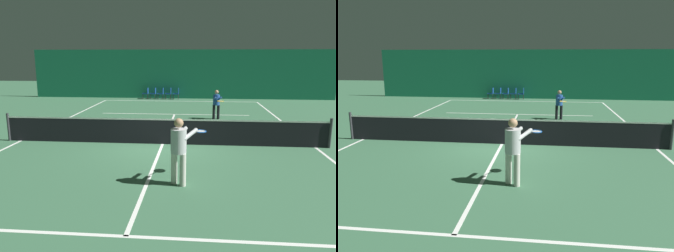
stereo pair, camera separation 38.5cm
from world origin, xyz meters
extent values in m
plane|color=#386647|center=(0.00, 0.00, 0.00)|extent=(60.00, 60.00, 0.00)
cube|color=#196B4C|center=(0.00, 13.54, 1.85)|extent=(23.00, 0.12, 3.70)
cube|color=white|center=(0.00, 11.90, 0.00)|extent=(11.00, 0.10, 0.00)
cube|color=white|center=(0.00, 6.40, 0.00)|extent=(8.25, 0.10, 0.00)
cube|color=white|center=(0.00, -6.40, 0.00)|extent=(8.25, 0.10, 0.00)
cube|color=white|center=(-5.50, 0.00, 0.00)|extent=(0.10, 23.80, 0.00)
cube|color=white|center=(5.50, 0.00, 0.00)|extent=(0.10, 23.80, 0.00)
cube|color=white|center=(0.00, 0.00, 0.00)|extent=(0.10, 12.80, 0.00)
cube|color=black|center=(0.00, 0.00, 0.47)|extent=(11.90, 0.02, 0.95)
cube|color=white|center=(0.00, 0.00, 0.92)|extent=(11.90, 0.02, 0.05)
cylinder|color=#333338|center=(-5.95, 0.00, 0.53)|extent=(0.10, 0.10, 1.07)
cylinder|color=#333338|center=(5.95, 0.00, 0.53)|extent=(0.10, 0.10, 1.07)
cylinder|color=beige|center=(0.70, -3.79, 0.42)|extent=(0.22, 0.22, 0.84)
cylinder|color=beige|center=(0.92, -3.94, 0.42)|extent=(0.22, 0.22, 0.84)
cylinder|color=#B7B7BC|center=(0.81, -3.87, 1.14)|extent=(0.54, 0.54, 0.61)
sphere|color=tan|center=(0.81, -3.87, 1.60)|extent=(0.23, 0.23, 0.23)
cylinder|color=#B7B7BC|center=(0.82, -3.55, 1.28)|extent=(0.40, 0.54, 0.24)
cylinder|color=#B7B7BC|center=(1.09, -3.72, 1.28)|extent=(0.40, 0.54, 0.24)
cylinder|color=black|center=(1.19, -3.27, 1.21)|extent=(0.19, 0.27, 0.03)
torus|color=#1951B2|center=(1.35, -3.02, 1.21)|extent=(0.46, 0.46, 0.03)
cylinder|color=silver|center=(1.35, -3.02, 1.21)|extent=(0.38, 0.38, 0.00)
cylinder|color=black|center=(2.36, 5.19, 0.37)|extent=(0.16, 0.16, 0.74)
cylinder|color=black|center=(2.13, 5.16, 0.37)|extent=(0.16, 0.16, 0.74)
cylinder|color=#234C99|center=(2.24, 5.18, 1.00)|extent=(0.39, 0.39, 0.53)
sphere|color=tan|center=(2.24, 5.18, 1.40)|extent=(0.20, 0.20, 0.20)
cylinder|color=#234C99|center=(2.41, 4.96, 1.12)|extent=(0.16, 0.51, 0.21)
cylinder|color=#234C99|center=(2.14, 4.92, 1.12)|extent=(0.16, 0.51, 0.21)
cylinder|color=black|center=(2.34, 4.55, 1.06)|extent=(0.07, 0.31, 0.03)
torus|color=gold|center=(2.38, 4.25, 1.06)|extent=(0.38, 0.38, 0.03)
cylinder|color=silver|center=(2.38, 4.25, 1.06)|extent=(0.31, 0.31, 0.00)
cylinder|color=#2D2D2D|center=(-2.88, 13.18, 0.20)|extent=(0.03, 0.03, 0.39)
cylinder|color=#2D2D2D|center=(-2.88, 12.80, 0.20)|extent=(0.03, 0.03, 0.39)
cylinder|color=#2D2D2D|center=(-2.50, 13.18, 0.20)|extent=(0.03, 0.03, 0.39)
cylinder|color=#2D2D2D|center=(-2.50, 12.80, 0.20)|extent=(0.03, 0.03, 0.39)
cube|color=#19479E|center=(-2.69, 12.99, 0.41)|extent=(0.44, 0.44, 0.05)
cube|color=#19479E|center=(-2.49, 12.99, 0.64)|extent=(0.04, 0.44, 0.40)
cylinder|color=#2D2D2D|center=(-2.30, 13.18, 0.20)|extent=(0.03, 0.03, 0.39)
cylinder|color=#2D2D2D|center=(-2.30, 12.80, 0.20)|extent=(0.03, 0.03, 0.39)
cylinder|color=#2D2D2D|center=(-1.92, 13.18, 0.20)|extent=(0.03, 0.03, 0.39)
cylinder|color=#2D2D2D|center=(-1.92, 12.80, 0.20)|extent=(0.03, 0.03, 0.39)
cube|color=#19479E|center=(-2.11, 12.99, 0.41)|extent=(0.44, 0.44, 0.05)
cube|color=#19479E|center=(-1.91, 12.99, 0.64)|extent=(0.04, 0.44, 0.40)
cylinder|color=#2D2D2D|center=(-1.72, 13.18, 0.20)|extent=(0.03, 0.03, 0.39)
cylinder|color=#2D2D2D|center=(-1.72, 12.80, 0.20)|extent=(0.03, 0.03, 0.39)
cylinder|color=#2D2D2D|center=(-1.34, 13.18, 0.20)|extent=(0.03, 0.03, 0.39)
cylinder|color=#2D2D2D|center=(-1.34, 12.80, 0.20)|extent=(0.03, 0.03, 0.39)
cube|color=#19479E|center=(-1.53, 12.99, 0.41)|extent=(0.44, 0.44, 0.05)
cube|color=#19479E|center=(-1.33, 12.99, 0.64)|extent=(0.04, 0.44, 0.40)
cylinder|color=#2D2D2D|center=(-1.13, 13.18, 0.20)|extent=(0.03, 0.03, 0.39)
cylinder|color=#2D2D2D|center=(-1.13, 12.80, 0.20)|extent=(0.03, 0.03, 0.39)
cylinder|color=#2D2D2D|center=(-0.75, 13.18, 0.20)|extent=(0.03, 0.03, 0.39)
cylinder|color=#2D2D2D|center=(-0.75, 12.80, 0.20)|extent=(0.03, 0.03, 0.39)
cube|color=#19479E|center=(-0.94, 12.99, 0.41)|extent=(0.44, 0.44, 0.05)
cube|color=#19479E|center=(-0.74, 12.99, 0.64)|extent=(0.04, 0.44, 0.40)
cylinder|color=#2D2D2D|center=(-0.55, 13.18, 0.20)|extent=(0.03, 0.03, 0.39)
cylinder|color=#2D2D2D|center=(-0.55, 12.80, 0.20)|extent=(0.03, 0.03, 0.39)
cylinder|color=#2D2D2D|center=(-0.17, 13.18, 0.20)|extent=(0.03, 0.03, 0.39)
cylinder|color=#2D2D2D|center=(-0.17, 12.80, 0.20)|extent=(0.03, 0.03, 0.39)
cube|color=#19479E|center=(-0.36, 12.99, 0.41)|extent=(0.44, 0.44, 0.05)
cube|color=#19479E|center=(-0.16, 12.99, 0.64)|extent=(0.04, 0.44, 0.40)
camera|label=1|loc=(1.24, -11.68, 3.19)|focal=35.00mm
camera|label=2|loc=(1.62, -11.64, 3.19)|focal=35.00mm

